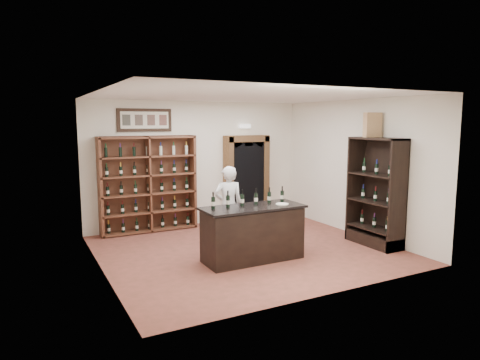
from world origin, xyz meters
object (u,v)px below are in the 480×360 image
Objects in this scene: counter_bottle_0 at (213,203)px; side_cabinet at (376,209)px; shopkeeper at (228,206)px; wine_shelf at (148,184)px; wine_crate at (372,125)px; tasting_counter at (253,234)px.

counter_bottle_0 is 0.14× the size of side_cabinet.
shopkeeper reaches higher than counter_bottle_0.
counter_bottle_0 is (0.38, -2.79, 0.01)m from wine_shelf.
wine_crate is (2.67, -1.21, 1.63)m from shopkeeper.
tasting_counter is 3.34m from wine_crate.
shopkeeper is (0.76, 0.95, -0.29)m from counter_bottle_0.
shopkeeper is at bearing -58.25° from wine_shelf.
counter_bottle_0 is 0.18× the size of shopkeeper.
wine_shelf reaches higher than counter_bottle_0.
side_cabinet reaches higher than counter_bottle_0.
wine_crate reaches higher than wine_shelf.
shopkeeper reaches higher than tasting_counter.
side_cabinet is 1.35× the size of shopkeeper.
counter_bottle_0 is at bearing 172.72° from side_cabinet.
wine_crate is at bearing -2.38° from tasting_counter.
wine_shelf is 1.00× the size of side_cabinet.
wine_crate is (2.71, -0.11, 1.96)m from tasting_counter.
counter_bottle_0 reaches higher than tasting_counter.
tasting_counter is 0.96m from counter_bottle_0.
tasting_counter is (1.10, -2.93, -0.61)m from wine_shelf.
wine_shelf is at bearing 110.56° from tasting_counter.
tasting_counter is at bearing -69.44° from wine_shelf.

